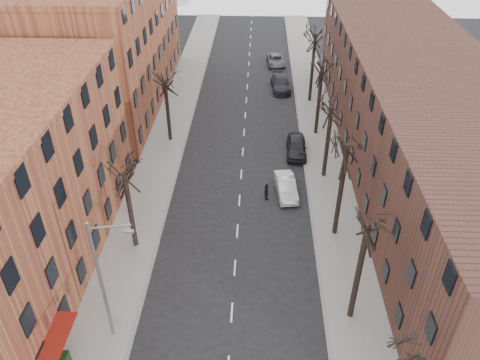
# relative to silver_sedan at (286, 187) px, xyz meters

# --- Properties ---
(sidewalk_left) EXTENTS (4.00, 90.00, 0.15)m
(sidewalk_left) POSITION_rel_silver_sedan_xyz_m (-12.00, 9.84, -0.66)
(sidewalk_left) COLOR gray
(sidewalk_left) RESTS_ON ground
(sidewalk_right) EXTENTS (4.00, 90.00, 0.15)m
(sidewalk_right) POSITION_rel_silver_sedan_xyz_m (4.00, 9.84, -0.66)
(sidewalk_right) COLOR gray
(sidewalk_right) RESTS_ON ground
(building_left_far) EXTENTS (12.00, 28.00, 14.00)m
(building_left_far) POSITION_rel_silver_sedan_xyz_m (-20.00, 18.84, 6.27)
(building_left_far) COLOR brown
(building_left_far) RESTS_ON ground
(building_right) EXTENTS (12.00, 50.00, 10.00)m
(building_right) POSITION_rel_silver_sedan_xyz_m (12.00, 4.84, 4.27)
(building_right) COLOR #4D2C24
(building_right) RESTS_ON ground
(tree_right_b) EXTENTS (5.20, 5.20, 10.80)m
(tree_right_b) POSITION_rel_silver_sedan_xyz_m (3.60, -13.16, -0.73)
(tree_right_b) COLOR black
(tree_right_b) RESTS_ON ground
(tree_right_c) EXTENTS (5.20, 5.20, 11.60)m
(tree_right_c) POSITION_rel_silver_sedan_xyz_m (3.60, -5.16, -0.73)
(tree_right_c) COLOR black
(tree_right_c) RESTS_ON ground
(tree_right_d) EXTENTS (5.20, 5.20, 10.00)m
(tree_right_d) POSITION_rel_silver_sedan_xyz_m (3.60, 2.84, -0.73)
(tree_right_d) COLOR black
(tree_right_d) RESTS_ON ground
(tree_right_e) EXTENTS (5.20, 5.20, 10.80)m
(tree_right_e) POSITION_rel_silver_sedan_xyz_m (3.60, 10.84, -0.73)
(tree_right_e) COLOR black
(tree_right_e) RESTS_ON ground
(tree_right_f) EXTENTS (5.20, 5.20, 11.60)m
(tree_right_f) POSITION_rel_silver_sedan_xyz_m (3.60, 18.84, -0.73)
(tree_right_f) COLOR black
(tree_right_f) RESTS_ON ground
(tree_left_a) EXTENTS (5.20, 5.20, 9.50)m
(tree_left_a) POSITION_rel_silver_sedan_xyz_m (-11.60, -7.16, -0.73)
(tree_left_a) COLOR black
(tree_left_a) RESTS_ON ground
(tree_left_b) EXTENTS (5.20, 5.20, 9.50)m
(tree_left_b) POSITION_rel_silver_sedan_xyz_m (-11.60, 8.84, -0.73)
(tree_left_b) COLOR black
(tree_left_b) RESTS_ON ground
(streetlight) EXTENTS (2.45, 0.22, 9.03)m
(streetlight) POSITION_rel_silver_sedan_xyz_m (-11.03, -15.16, 4.28)
(streetlight) COLOR slate
(streetlight) RESTS_ON ground
(silver_sedan) EXTENTS (2.09, 4.61, 1.47)m
(silver_sedan) POSITION_rel_silver_sedan_xyz_m (0.00, 0.00, 0.00)
(silver_sedan) COLOR silver
(silver_sedan) RESTS_ON ground
(parked_car_near) EXTENTS (2.00, 4.78, 1.62)m
(parked_car_near) POSITION_rel_silver_sedan_xyz_m (1.30, 6.70, 0.08)
(parked_car_near) COLOR black
(parked_car_near) RESTS_ON ground
(parked_car_mid) EXTENTS (2.63, 5.58, 1.57)m
(parked_car_mid) POSITION_rel_silver_sedan_xyz_m (0.21, 22.21, 0.05)
(parked_car_mid) COLOR #212129
(parked_car_mid) RESTS_ON ground
(parked_car_far) EXTENTS (2.71, 5.12, 1.37)m
(parked_car_far) POSITION_rel_silver_sedan_xyz_m (-0.20, 30.52, -0.05)
(parked_car_far) COLOR #54575B
(parked_car_far) RESTS_ON ground
(pedestrian_crossing) EXTENTS (0.63, 1.01, 1.60)m
(pedestrian_crossing) POSITION_rel_silver_sedan_xyz_m (-1.70, -0.91, 0.07)
(pedestrian_crossing) COLOR black
(pedestrian_crossing) RESTS_ON ground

